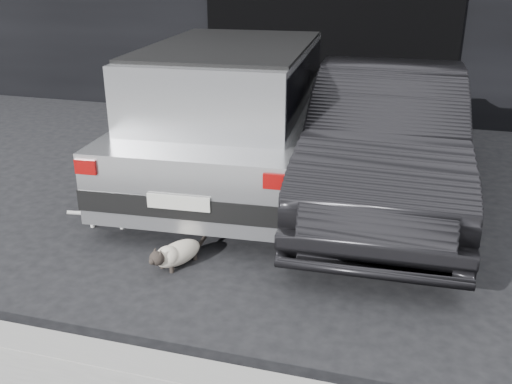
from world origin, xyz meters
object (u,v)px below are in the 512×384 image
(cat_siamese, at_px, (175,254))
(second_car, at_px, (386,137))
(silver_hatchback, at_px, (235,106))
(cat_white, at_px, (112,209))

(cat_siamese, bearing_deg, second_car, -106.12)
(silver_hatchback, distance_m, second_car, 1.80)
(silver_hatchback, bearing_deg, cat_white, -118.02)
(silver_hatchback, xyz_separation_m, cat_white, (-0.76, -1.69, -0.70))
(silver_hatchback, bearing_deg, second_car, -12.20)
(cat_white, bearing_deg, silver_hatchback, 146.43)
(second_car, relative_size, cat_siamese, 6.35)
(silver_hatchback, distance_m, cat_siamese, 2.40)
(cat_white, bearing_deg, second_car, 109.95)
(silver_hatchback, xyz_separation_m, second_car, (1.78, -0.26, -0.16))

